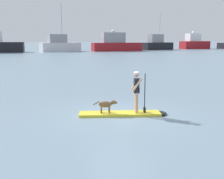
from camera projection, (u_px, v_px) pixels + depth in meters
name	position (u px, v px, depth m)	size (l,w,h in m)	color
ground_plane	(120.00, 115.00, 12.31)	(400.00, 400.00, 0.00)	gray
paddleboard	(125.00, 114.00, 12.32)	(3.69, 1.68, 0.10)	yellow
person_paddler	(137.00, 89.00, 12.17)	(0.66, 0.56, 1.70)	tan
dog	(106.00, 105.00, 12.21)	(0.99, 0.37, 0.52)	brown
moored_boat_starboard	(60.00, 45.00, 67.62)	(9.32, 4.69, 10.66)	silver
moored_boat_center	(116.00, 44.00, 69.99)	(11.84, 3.01, 4.94)	maroon
moored_boat_far_starboard	(157.00, 44.00, 76.54)	(8.91, 4.48, 9.19)	black
moored_boat_far_port	(194.00, 43.00, 83.19)	(8.84, 3.93, 4.86)	maroon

